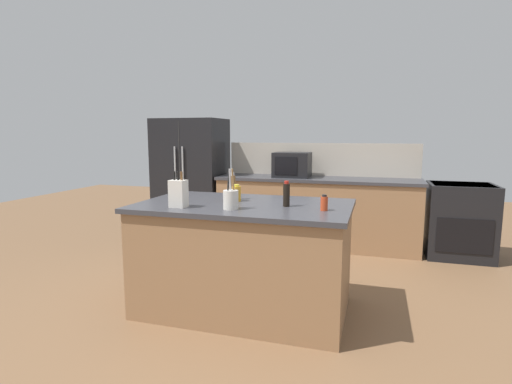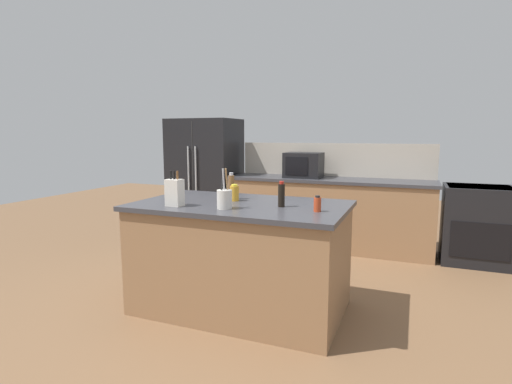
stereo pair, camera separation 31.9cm
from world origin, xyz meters
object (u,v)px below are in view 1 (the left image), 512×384
microwave (292,165)px  spice_jar_paprika (324,203)px  refrigerator (191,178)px  soy_sauce_bottle (286,194)px  pepper_grinder (232,187)px  honey_jar (236,193)px  knife_block (178,193)px  range_oven (460,220)px  utensil_crock (231,199)px

microwave → spice_jar_paprika: bearing=-72.4°
refrigerator → soy_sauce_bottle: 3.02m
refrigerator → pepper_grinder: refrigerator is taller
microwave → spice_jar_paprika: size_ratio=3.96×
microwave → honey_jar: microwave is taller
soy_sauce_bottle → knife_block: bearing=-160.8°
spice_jar_paprika → range_oven: bearing=59.1°
microwave → pepper_grinder: size_ratio=2.01×
range_oven → pepper_grinder: bearing=-137.9°
honey_jar → pepper_grinder: bearing=131.2°
range_oven → soy_sauce_bottle: bearing=-127.4°
soy_sauce_bottle → pepper_grinder: (-0.54, 0.20, 0.02)m
honey_jar → pepper_grinder: size_ratio=0.61×
refrigerator → knife_block: size_ratio=6.03×
range_oven → utensil_crock: 3.29m
range_oven → honey_jar: size_ratio=6.21×
range_oven → utensil_crock: bearing=-130.3°
refrigerator → knife_block: (1.15, -2.57, 0.18)m
range_oven → honey_jar: bearing=-136.1°
spice_jar_paprika → utensil_crock: bearing=-167.6°
knife_block → range_oven: bearing=48.2°
soy_sauce_bottle → utensil_crock: bearing=-147.9°
refrigerator → soy_sauce_bottle: size_ratio=8.35×
honey_jar → soy_sauce_bottle: bearing=-14.8°
range_oven → microwave: microwave is taller
honey_jar → spice_jar_paprika: bearing=-15.2°
range_oven → soy_sauce_bottle: size_ratio=4.40×
knife_block → utensil_crock: bearing=8.7°
knife_block → soy_sauce_bottle: 0.87m
utensil_crock → spice_jar_paprika: utensil_crock is taller
spice_jar_paprika → refrigerator: bearing=134.0°
refrigerator → spice_jar_paprika: size_ratio=14.12×
knife_block → utensil_crock: utensil_crock is taller
range_oven → pepper_grinder: size_ratio=3.78×
range_oven → soy_sauce_bottle: 2.87m
knife_block → honey_jar: size_ratio=1.96×
soy_sauce_bottle → honey_jar: bearing=165.2°
range_oven → honey_jar: 3.08m
pepper_grinder → spice_jar_paprika: pepper_grinder is taller
pepper_grinder → soy_sauce_bottle: bearing=-20.2°
knife_block → utensil_crock: size_ratio=0.91×
refrigerator → honey_jar: bearing=-55.3°
range_oven → honey_jar: honey_jar is taller
range_oven → knife_block: bearing=-135.2°
soy_sauce_bottle → spice_jar_paprika: size_ratio=1.69×
microwave → honey_jar: 2.11m
soy_sauce_bottle → pepper_grinder: size_ratio=0.86×
utensil_crock → pepper_grinder: 0.47m
refrigerator → spice_jar_paprika: refrigerator is taller
spice_jar_paprika → knife_block: bearing=-170.3°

